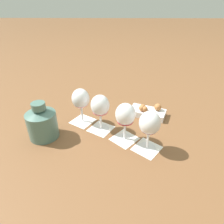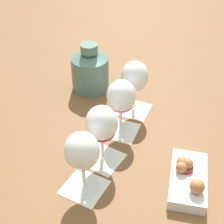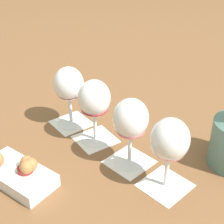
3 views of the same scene
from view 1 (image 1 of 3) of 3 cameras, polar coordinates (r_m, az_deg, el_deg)
name	(u,v)px [view 1 (image 1 of 3)]	position (r m, az deg, el deg)	size (l,w,h in m)	color
ground_plane	(112,133)	(0.84, -0.04, -6.02)	(8.00, 8.00, 0.00)	brown
tasting_card_0	(83,121)	(0.92, -8.37, -2.58)	(0.13, 0.13, 0.00)	white
tasting_card_1	(101,129)	(0.86, -3.18, -4.77)	(0.12, 0.13, 0.00)	white
tasting_card_2	(124,139)	(0.81, 3.56, -7.62)	(0.13, 0.13, 0.00)	white
tasting_card_3	(147,148)	(0.78, 9.90, -10.15)	(0.13, 0.13, 0.00)	white
wine_glass_0	(81,100)	(0.87, -8.91, 3.29)	(0.08, 0.08, 0.16)	white
wine_glass_1	(100,107)	(0.81, -3.40, 1.39)	(0.08, 0.08, 0.16)	white
wine_glass_2	(125,116)	(0.75, 3.83, -1.22)	(0.08, 0.08, 0.16)	white
wine_glass_3	(150,125)	(0.71, 10.68, -3.70)	(0.08, 0.08, 0.16)	white
ceramic_vase	(42,122)	(0.83, -19.37, -2.83)	(0.12, 0.12, 0.15)	#4C7066
snack_dish	(148,112)	(0.96, 10.11, 0.13)	(0.18, 0.14, 0.06)	silver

